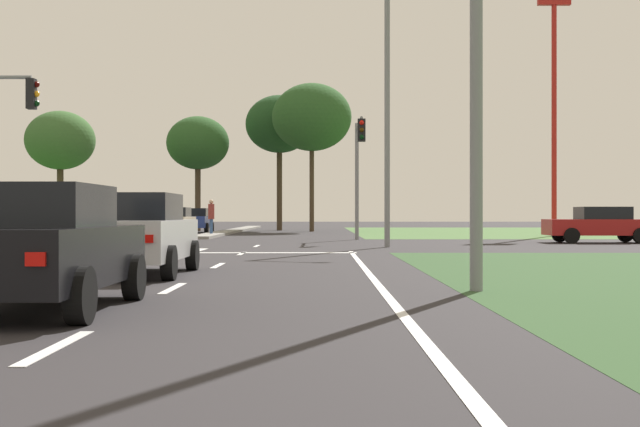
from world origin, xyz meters
TOP-DOWN VIEW (x-y plane):
  - ground_plane at (0.00, 30.00)m, footprint 200.00×200.00m
  - grass_verge_far_right at (25.50, 54.50)m, footprint 35.00×35.00m
  - median_island_far at (0.00, 55.00)m, footprint 1.20×36.00m
  - lane_dash_near at (3.50, 4.54)m, footprint 0.14×2.00m
  - lane_dash_second at (3.50, 10.54)m, footprint 0.14×2.00m
  - lane_dash_third at (3.50, 16.54)m, footprint 0.14×2.00m
  - lane_dash_fourth at (3.50, 22.54)m, footprint 0.14×2.00m
  - lane_dash_fifth at (3.50, 28.54)m, footprint 0.14×2.00m
  - edge_line_right at (6.85, 12.00)m, footprint 0.14×24.00m
  - stop_bar_near at (3.80, 23.00)m, footprint 6.40×0.50m
  - crosswalk_bar_third at (-4.10, 24.80)m, footprint 0.70×2.80m
  - crosswalk_bar_fourth at (-2.95, 24.80)m, footprint 0.70×2.80m
  - crosswalk_bar_fifth at (-1.80, 24.80)m, footprint 0.70×2.80m
  - crosswalk_bar_sixth at (-0.65, 24.80)m, footprint 0.70×2.80m
  - crosswalk_bar_seventh at (0.50, 24.80)m, footprint 0.70×2.80m
  - crosswalk_bar_eighth at (1.65, 24.80)m, footprint 0.70×2.80m
  - car_red_second at (17.56, 32.22)m, footprint 4.44×1.96m
  - car_beige_third at (-2.32, 44.19)m, footprint 2.08×4.57m
  - car_blue_fourth at (-2.28, 52.11)m, footprint 2.05×4.23m
  - car_silver_fifth at (2.21, 13.55)m, footprint 2.09×4.42m
  - car_black_sixth at (2.34, 7.36)m, footprint 2.08×4.18m
  - traffic_signal_far_right at (7.60, 34.84)m, footprint 0.32×4.80m
  - street_lamp_second at (8.47, 27.47)m, footprint 2.14×1.14m
  - pedestrian_at_median at (-0.05, 42.94)m, footprint 0.34×0.34m
  - fastfood_pole_sign at (18.71, 43.29)m, footprint 1.80×0.40m
  - treeline_second at (-12.57, 56.90)m, footprint 4.90×4.90m
  - treeline_third at (-2.76, 56.63)m, footprint 4.41×4.41m
  - treeline_fourth at (5.31, 54.76)m, footprint 5.45×5.45m
  - treeline_fifth at (2.90, 58.80)m, footprint 4.96×4.96m

SIDE VIEW (x-z plane):
  - ground_plane at x=0.00m, z-range 0.00..0.00m
  - grass_verge_far_right at x=25.50m, z-range 0.00..0.01m
  - lane_dash_near at x=3.50m, z-range 0.00..0.01m
  - lane_dash_second at x=3.50m, z-range 0.00..0.01m
  - lane_dash_third at x=3.50m, z-range 0.00..0.01m
  - lane_dash_fourth at x=3.50m, z-range 0.00..0.01m
  - lane_dash_fifth at x=3.50m, z-range 0.00..0.01m
  - edge_line_right at x=6.85m, z-range 0.00..0.01m
  - stop_bar_near at x=3.80m, z-range 0.00..0.01m
  - crosswalk_bar_third at x=-4.10m, z-range 0.00..0.01m
  - crosswalk_bar_fourth at x=-2.95m, z-range 0.00..0.01m
  - crosswalk_bar_fifth at x=-1.80m, z-range 0.00..0.01m
  - crosswalk_bar_sixth at x=-0.65m, z-range 0.00..0.01m
  - crosswalk_bar_seventh at x=0.50m, z-range 0.00..0.01m
  - crosswalk_bar_eighth at x=1.65m, z-range 0.00..0.01m
  - median_island_far at x=0.00m, z-range 0.00..0.14m
  - car_red_second at x=17.56m, z-range 0.02..1.52m
  - car_black_sixth at x=2.34m, z-range 0.02..1.58m
  - car_beige_third at x=-2.32m, z-range 0.02..1.59m
  - car_blue_fourth at x=-2.28m, z-range 0.02..1.59m
  - car_silver_fifth at x=2.21m, z-range 0.02..1.62m
  - pedestrian_at_median at x=-0.05m, z-range 0.34..2.19m
  - traffic_signal_far_right at x=7.60m, z-range 1.05..6.52m
  - street_lamp_second at x=8.47m, z-range 0.54..9.91m
  - treeline_third at x=-2.76m, z-range 2.14..10.24m
  - treeline_second at x=-12.57m, z-range 2.13..10.65m
  - treeline_fifth at x=2.90m, z-range 2.80..12.70m
  - treeline_fourth at x=5.31m, z-range 2.74..12.88m
  - fastfood_pole_sign at x=18.71m, z-range 3.04..17.29m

